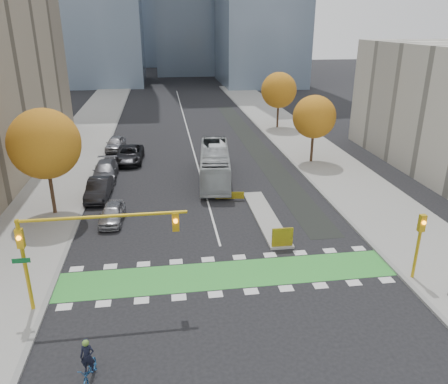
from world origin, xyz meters
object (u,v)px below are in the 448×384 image
object	(u,v)px
tree_east_near	(314,117)
parked_car_d	(129,154)
hazard_board	(282,237)
parked_car_a	(112,213)
tree_east_far	(279,90)
traffic_signal_east	(419,237)
parked_car_e	(115,143)
cyclist	(89,368)
tree_west	(45,144)
bus	(215,164)
parked_car_b	(99,189)
traffic_signal_west	(75,238)
parked_car_c	(105,171)

from	to	relation	value
tree_east_near	parked_car_d	world-z (taller)	tree_east_near
hazard_board	parked_car_a	distance (m)	12.80
tree_east_far	parked_car_d	world-z (taller)	tree_east_far
tree_east_near	tree_east_far	size ratio (longest dim) A/B	0.92
traffic_signal_east	parked_car_e	size ratio (longest dim) A/B	0.90
tree_east_near	traffic_signal_east	distance (m)	22.66
tree_east_far	traffic_signal_east	world-z (taller)	tree_east_far
cyclist	tree_east_near	bearing A→B (deg)	62.53
parked_car_a	parked_car_d	world-z (taller)	parked_car_d
tree_west	parked_car_e	bearing A→B (deg)	80.23
hazard_board	tree_west	world-z (taller)	tree_west
tree_west	traffic_signal_east	xyz separation A→B (m)	(22.50, -12.51, -2.88)
tree_east_far	parked_car_a	bearing A→B (deg)	-125.39
bus	parked_car_b	xyz separation A→B (m)	(-10.26, -3.20, -0.73)
tree_west	traffic_signal_east	world-z (taller)	tree_west
traffic_signal_west	tree_east_near	bearing A→B (deg)	48.48
traffic_signal_east	parked_car_d	distance (m)	30.95
parked_car_d	cyclist	bearing A→B (deg)	-86.84
tree_west	parked_car_b	world-z (taller)	tree_west
hazard_board	parked_car_b	distance (m)	16.86
cyclist	traffic_signal_west	bearing A→B (deg)	107.72
tree_east_near	parked_car_d	distance (m)	19.68
bus	parked_car_e	size ratio (longest dim) A/B	2.43
tree_west	cyclist	bearing A→B (deg)	-74.03
tree_east_far	traffic_signal_east	bearing A→B (deg)	-92.97
parked_car_c	traffic_signal_west	bearing A→B (deg)	-87.33
hazard_board	tree_east_far	distance (m)	35.13
traffic_signal_west	parked_car_d	bearing A→B (deg)	87.98
cyclist	parked_car_e	xyz separation A→B (m)	(-2.00, 35.71, 0.08)
tree_east_far	traffic_signal_west	xyz separation A→B (m)	(-20.43, -38.51, -1.21)
tree_east_far	tree_west	bearing A→B (deg)	-133.30
cyclist	parked_car_c	world-z (taller)	cyclist
tree_east_near	parked_car_b	world-z (taller)	tree_east_near
traffic_signal_east	bus	size ratio (longest dim) A/B	0.37
tree_east_far	parked_car_c	distance (m)	28.44
tree_west	tree_east_near	xyz separation A→B (m)	(24.00, 10.00, -0.75)
traffic_signal_west	cyclist	size ratio (longest dim) A/B	4.07
tree_east_near	tree_east_far	distance (m)	16.01
parked_car_b	parked_car_d	world-z (taller)	parked_car_d
parked_car_b	parked_car_c	bearing A→B (deg)	92.65
hazard_board	traffic_signal_west	bearing A→B (deg)	-158.45
tree_west	tree_east_far	distance (m)	35.73
bus	parked_car_d	bearing A→B (deg)	147.01
tree_west	parked_car_c	bearing A→B (deg)	69.27
traffic_signal_west	bus	distance (m)	20.93
hazard_board	cyclist	bearing A→B (deg)	-137.53
parked_car_b	tree_west	bearing A→B (deg)	-133.04
parked_car_d	bus	bearing A→B (deg)	-36.44
bus	parked_car_b	world-z (taller)	bus
tree_east_near	cyclist	world-z (taller)	tree_east_near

